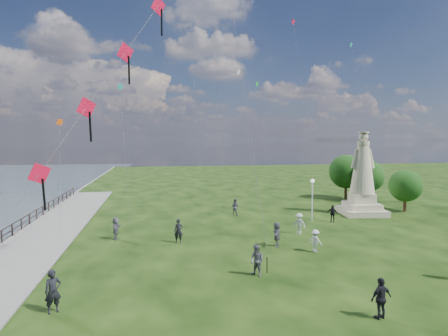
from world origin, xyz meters
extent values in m
cube|color=slate|center=(-14.00, 8.00, 0.05)|extent=(5.00, 60.00, 0.10)
cylinder|color=black|center=(-16.30, 12.00, 0.50)|extent=(0.11, 0.11, 1.00)
cylinder|color=black|center=(-16.30, 14.00, 0.50)|extent=(0.11, 0.11, 1.00)
cylinder|color=black|center=(-16.30, 16.00, 0.50)|extent=(0.11, 0.11, 1.00)
cylinder|color=black|center=(-16.30, 18.00, 0.50)|extent=(0.11, 0.11, 1.00)
cylinder|color=black|center=(-16.30, 20.00, 0.50)|extent=(0.11, 0.11, 1.00)
cylinder|color=black|center=(-16.30, 22.00, 0.50)|extent=(0.11, 0.11, 1.00)
cylinder|color=black|center=(-16.30, 24.00, 0.50)|extent=(0.11, 0.11, 1.00)
cylinder|color=black|center=(-16.30, 26.00, 0.50)|extent=(0.11, 0.11, 1.00)
cylinder|color=black|center=(-16.30, 28.00, 0.50)|extent=(0.11, 0.11, 1.00)
cylinder|color=black|center=(-16.30, 30.00, 0.50)|extent=(0.11, 0.11, 1.00)
cylinder|color=black|center=(-16.30, 32.00, 0.50)|extent=(0.11, 0.11, 1.00)
cylinder|color=black|center=(-16.30, 34.00, 0.50)|extent=(0.11, 0.11, 1.00)
cylinder|color=black|center=(-16.30, 36.00, 0.50)|extent=(0.11, 0.11, 1.00)
cube|color=tan|center=(14.66, 17.19, 0.29)|extent=(4.59, 4.59, 0.57)
cube|color=tan|center=(14.66, 17.19, 0.86)|extent=(3.49, 3.49, 0.57)
cube|color=tan|center=(14.66, 17.19, 1.62)|extent=(2.40, 2.40, 0.96)
cylinder|color=tan|center=(14.66, 17.19, 7.07)|extent=(1.31, 1.31, 0.38)
sphere|color=tan|center=(14.66, 17.19, 7.66)|extent=(0.88, 0.88, 0.88)
cylinder|color=tan|center=(14.66, 17.19, 8.12)|extent=(1.05, 1.05, 0.10)
cylinder|color=silver|center=(8.40, 14.95, 1.79)|extent=(0.11, 0.11, 3.57)
sphere|color=white|center=(8.40, 14.95, 3.68)|extent=(0.36, 0.36, 0.36)
cylinder|color=#382314|center=(19.41, 23.96, 0.94)|extent=(0.36, 0.36, 1.88)
sphere|color=#193D10|center=(19.41, 23.96, 3.06)|extent=(3.77, 3.77, 3.77)
cylinder|color=#382314|center=(19.83, 17.69, 0.82)|extent=(0.36, 0.36, 1.65)
sphere|color=#193D10|center=(19.83, 17.69, 2.68)|extent=(3.30, 3.30, 3.30)
cylinder|color=#382314|center=(18.12, 26.73, 1.06)|extent=(0.36, 0.36, 2.12)
sphere|color=#193D10|center=(18.12, 26.73, 3.44)|extent=(4.23, 4.23, 4.23)
imported|color=black|center=(-9.90, 0.07, 0.93)|extent=(0.81, 0.71, 1.86)
imported|color=#595960|center=(-0.20, 2.59, 0.86)|extent=(0.91, 0.98, 1.72)
imported|color=silver|center=(4.80, 6.21, 0.74)|extent=(0.97, 1.05, 1.47)
imported|color=black|center=(3.53, -3.00, 0.87)|extent=(1.10, 0.72, 1.73)
imported|color=#595960|center=(-8.45, 11.79, 0.84)|extent=(0.88, 1.64, 1.69)
imported|color=black|center=(-3.94, 10.00, 0.86)|extent=(0.69, 0.51, 1.73)
imported|color=#595960|center=(2.13, 19.02, 0.82)|extent=(0.93, 0.83, 1.63)
imported|color=silver|center=(5.54, 10.87, 0.82)|extent=(1.15, 1.13, 1.65)
imported|color=black|center=(10.11, 14.39, 0.78)|extent=(1.00, 0.96, 1.56)
imported|color=#595960|center=(2.72, 7.92, 0.85)|extent=(1.09, 1.70, 1.70)
cube|color=red|center=(-10.67, 1.52, 5.85)|extent=(0.87, 0.64, 1.03)
cube|color=black|center=(-10.49, 1.42, 4.90)|extent=(0.10, 0.28, 1.48)
cube|color=red|center=(-8.86, 3.14, 8.97)|extent=(0.87, 0.64, 1.03)
cube|color=black|center=(-8.68, 3.04, 8.02)|extent=(0.10, 0.28, 1.48)
cube|color=red|center=(-7.04, 4.76, 12.09)|extent=(0.87, 0.64, 1.03)
cube|color=black|center=(-6.86, 4.66, 11.14)|extent=(0.10, 0.28, 1.48)
cube|color=red|center=(-5.22, 6.38, 15.20)|extent=(0.87, 0.64, 1.03)
cube|color=black|center=(-5.04, 6.28, 14.25)|extent=(0.10, 0.28, 1.48)
cylinder|color=black|center=(0.50, 3.00, 0.45)|extent=(0.06, 0.06, 0.90)
cube|color=teal|center=(-8.73, 21.32, 12.51)|extent=(0.51, 0.39, 0.57)
cylinder|color=#595959|center=(-8.23, 18.82, 6.28)|extent=(1.02, 5.02, 12.47)
cube|color=silver|center=(3.55, 23.81, 14.76)|extent=(0.51, 0.39, 0.57)
cylinder|color=#595959|center=(4.05, 21.31, 7.40)|extent=(1.02, 5.02, 14.71)
cube|color=red|center=(10.23, 25.10, 20.86)|extent=(0.51, 0.39, 0.57)
cylinder|color=#595959|center=(10.73, 22.60, 10.45)|extent=(1.02, 5.02, 20.81)
cylinder|color=#595959|center=(-1.27, 23.95, 13.58)|extent=(1.02, 5.02, 27.07)
cube|color=green|center=(6.81, 28.04, 14.17)|extent=(0.51, 0.39, 0.57)
cylinder|color=#595959|center=(7.31, 25.54, 7.11)|extent=(1.02, 5.02, 14.12)
cube|color=#F1510F|center=(-13.63, 18.23, 8.93)|extent=(0.51, 0.39, 0.57)
cylinder|color=#595959|center=(-13.13, 15.73, 4.49)|extent=(1.02, 5.01, 8.88)
cylinder|color=#595959|center=(0.86, 21.91, 15.94)|extent=(1.02, 5.02, 31.78)
cube|color=teal|center=(16.72, 23.76, 18.25)|extent=(0.51, 0.39, 0.57)
cylinder|color=#595959|center=(17.22, 21.26, 9.15)|extent=(1.02, 5.02, 18.20)
camera|label=1|loc=(-5.55, -16.50, 7.35)|focal=30.00mm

